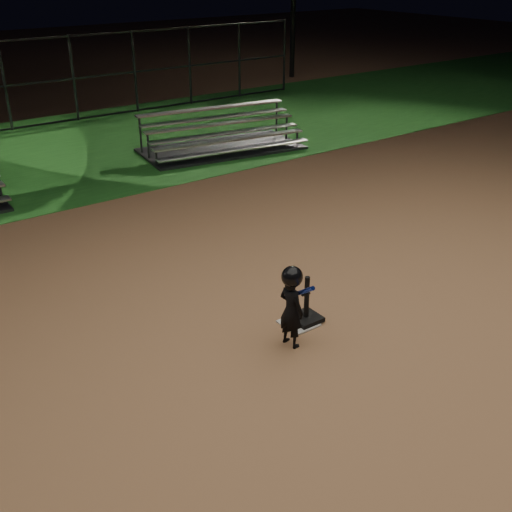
% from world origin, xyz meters
% --- Properties ---
extents(ground, '(80.00, 80.00, 0.00)m').
position_xyz_m(ground, '(0.00, 0.00, 0.00)').
color(ground, '#A8744C').
rests_on(ground, ground).
extents(grass_strip, '(60.00, 8.00, 0.01)m').
position_xyz_m(grass_strip, '(0.00, 10.00, 0.01)').
color(grass_strip, '#20601F').
rests_on(grass_strip, ground).
extents(home_plate, '(0.45, 0.45, 0.02)m').
position_xyz_m(home_plate, '(0.00, 0.00, 0.01)').
color(home_plate, beige).
rests_on(home_plate, ground).
extents(batting_tee, '(0.38, 0.38, 0.67)m').
position_xyz_m(batting_tee, '(0.12, -0.00, 0.14)').
color(batting_tee, black).
rests_on(batting_tee, home_plate).
extents(child_batter, '(0.39, 0.61, 1.13)m').
position_xyz_m(child_batter, '(-0.40, -0.32, 0.60)').
color(child_batter, black).
rests_on(child_batter, ground).
extents(bleacher_right, '(4.32, 2.56, 1.00)m').
position_xyz_m(bleacher_right, '(3.77, 7.69, 0.21)').
color(bleacher_right, silver).
rests_on(bleacher_right, ground).
extents(backstop_fence, '(20.08, 0.08, 2.50)m').
position_xyz_m(backstop_fence, '(0.00, 13.00, 1.25)').
color(backstop_fence, '#38383D').
rests_on(backstop_fence, ground).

